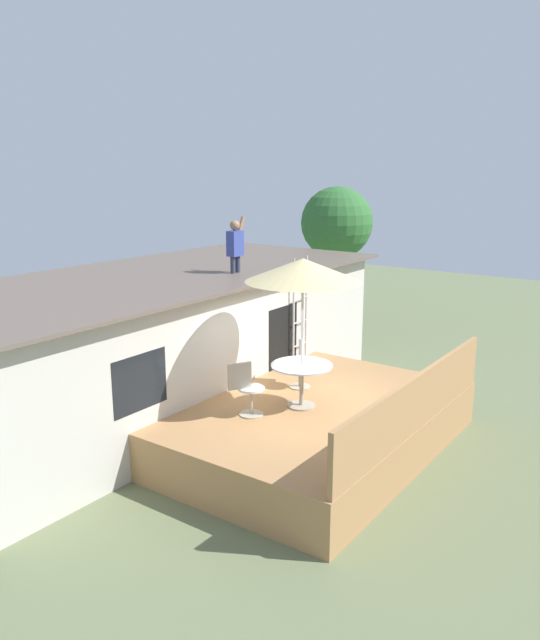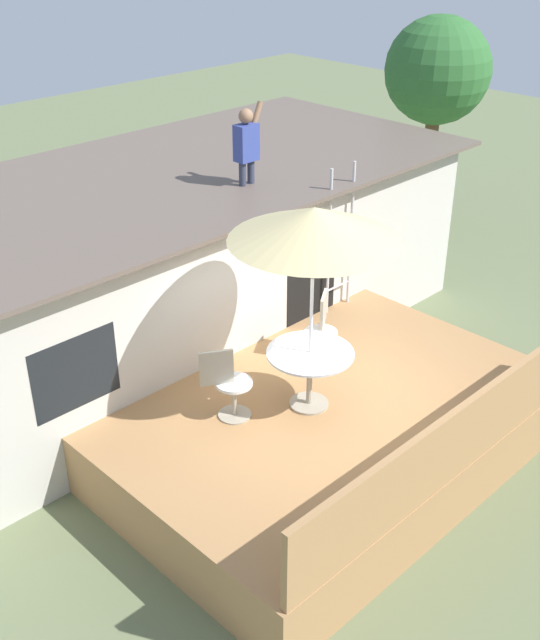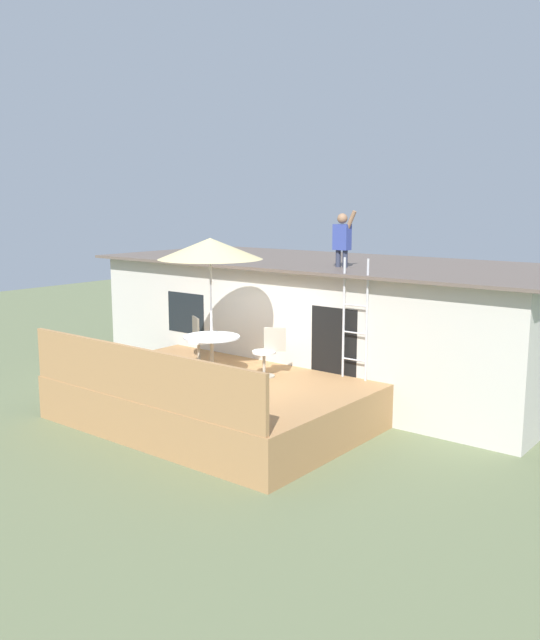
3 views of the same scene
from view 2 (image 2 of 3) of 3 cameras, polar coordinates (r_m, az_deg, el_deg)
The scene contains 11 objects.
ground_plane at distance 10.16m, azimuth 3.89°, elevation -9.52°, with size 40.00×40.00×0.00m, color #66704C.
house at distance 11.76m, azimuth -9.06°, elevation 3.61°, with size 10.50×4.50×2.71m.
deck at distance 9.92m, azimuth 3.97°, elevation -7.71°, with size 5.45×3.91×0.80m, color #A87A4C.
deck_railing at distance 8.54m, azimuth 13.83°, elevation -8.32°, with size 5.35×0.08×0.90m, color #A87A4C.
patio_table at distance 9.27m, azimuth 2.93°, elevation -3.19°, with size 1.04×1.04×0.74m.
patio_umbrella at distance 8.47m, azimuth 3.22°, elevation 6.98°, with size 1.90×1.90×2.54m.
step_ladder at distance 11.34m, azimuth 5.13°, elevation 5.89°, with size 0.52×0.04×2.20m.
person_figure at distance 10.88m, azimuth -1.70°, elevation 12.91°, with size 0.47×0.20×1.11m.
patio_chair_left at distance 9.13m, azimuth -3.10°, elevation -4.69°, with size 0.58×0.44×0.92m.
patio_chair_right at distance 10.22m, azimuth 3.78°, elevation -0.78°, with size 0.56×0.46×0.92m.
backyard_tree at distance 16.43m, azimuth 12.11°, elevation 17.23°, with size 2.09×2.09×4.26m.
Camera 2 is at (-6.08, -5.19, 6.28)m, focal length 43.90 mm.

